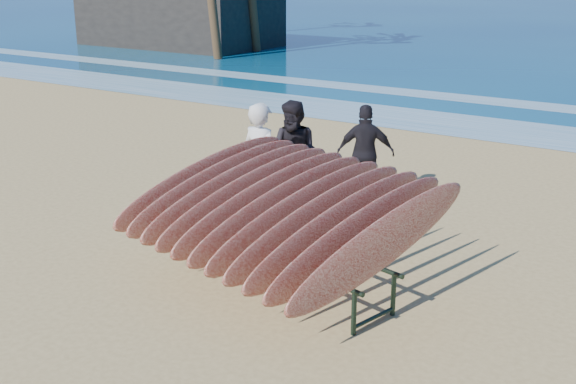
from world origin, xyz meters
The scene contains 8 objects.
ground centered at (0.00, 0.00, 0.00)m, with size 120.00×120.00×0.00m, color tan.
foam_near centered at (0.00, 10.00, 0.01)m, with size 160.00×160.00×0.00m, color white.
foam_far centered at (0.00, 13.50, 0.01)m, with size 160.00×160.00×0.00m, color white.
surfboard_rack centered at (0.30, 0.19, 0.95)m, with size 3.77×3.58×1.57m.
person_white centered at (-1.14, 1.82, 0.91)m, with size 0.67×0.44×1.83m, color silver.
person_dark_a centered at (-1.09, 2.67, 0.86)m, with size 0.84×0.65×1.72m, color black.
person_dark_b centered at (-0.34, 3.62, 0.80)m, with size 0.93×0.39×1.59m, color black.
building centered at (-18.36, 19.57, 1.95)m, with size 8.75×4.86×3.89m, color #2D2823.
Camera 1 is at (4.81, -6.54, 3.75)m, focal length 45.00 mm.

